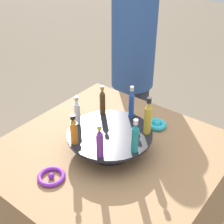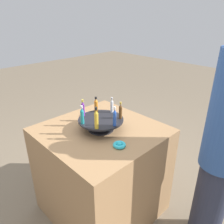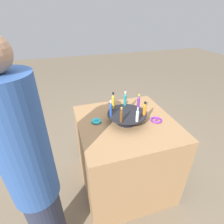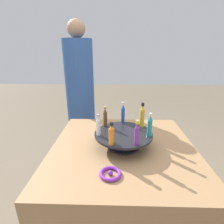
{
  "view_description": "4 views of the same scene",
  "coord_description": "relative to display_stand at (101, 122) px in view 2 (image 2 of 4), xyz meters",
  "views": [
    {
      "loc": [
        -0.6,
        0.76,
        1.57
      ],
      "look_at": [
        0.02,
        -0.05,
        0.92
      ],
      "focal_mm": 50.0,
      "sensor_mm": 36.0,
      "label": 1
    },
    {
      "loc": [
        -0.92,
        -1.07,
        1.57
      ],
      "look_at": [
        0.04,
        -0.07,
        0.93
      ],
      "focal_mm": 35.0,
      "sensor_mm": 36.0,
      "label": 2
    },
    {
      "loc": [
        1.16,
        -0.49,
        1.62
      ],
      "look_at": [
        0.08,
        -0.16,
        0.95
      ],
      "focal_mm": 28.0,
      "sensor_mm": 36.0,
      "label": 3
    },
    {
      "loc": [
        0.04,
        0.89,
        1.31
      ],
      "look_at": [
        0.07,
        -0.13,
        0.94
      ],
      "focal_mm": 28.0,
      "sensor_mm": 36.0,
      "label": 4
    }
  ],
  "objects": [
    {
      "name": "bottle_orange",
      "position": [
        0.06,
        0.13,
        0.08
      ],
      "size": [
        0.03,
        0.03,
        0.12
      ],
      "color": "orange",
      "rests_on": "display_stand"
    },
    {
      "name": "ground_plane",
      "position": [
        0.0,
        0.0,
        -0.84
      ],
      "size": [
        12.0,
        12.0,
        0.0
      ],
      "primitive_type": "plane",
      "color": "#756651"
    },
    {
      "name": "bottle_gold",
      "position": [
        -0.11,
        -0.09,
        0.1
      ],
      "size": [
        0.03,
        0.03,
        0.15
      ],
      "color": "gold",
      "rests_on": "display_stand"
    },
    {
      "name": "party_table",
      "position": [
        0.0,
        0.0,
        -0.45
      ],
      "size": [
        0.82,
        0.82,
        0.78
      ],
      "color": "#9E754C",
      "rests_on": "ground_plane"
    },
    {
      "name": "bottle_brown",
      "position": [
        0.11,
        -0.09,
        0.09
      ],
      "size": [
        0.02,
        0.02,
        0.13
      ],
      "color": "brown",
      "rests_on": "display_stand"
    },
    {
      "name": "display_stand",
      "position": [
        0.0,
        0.0,
        0.0
      ],
      "size": [
        0.33,
        0.33,
        0.09
      ],
      "color": "black",
      "rests_on": "party_table"
    },
    {
      "name": "person_figure",
      "position": [
        0.39,
        -0.73,
        -0.05
      ],
      "size": [
        0.26,
        0.26,
        1.55
      ],
      "rotation": [
        0.0,
        0.0,
        2.06
      ],
      "color": "#282D42",
      "rests_on": "ground_plane"
    },
    {
      "name": "bottle_purple",
      "position": [
        -0.06,
        0.13,
        0.09
      ],
      "size": [
        0.02,
        0.02,
        0.13
      ],
      "color": "#702D93",
      "rests_on": "display_stand"
    },
    {
      "name": "bottle_clear",
      "position": [
        0.14,
        0.03,
        0.08
      ],
      "size": [
        0.02,
        0.02,
        0.12
      ],
      "color": "silver",
      "rests_on": "display_stand"
    },
    {
      "name": "ribbon_bow_purple",
      "position": [
        0.07,
        0.25,
        -0.05
      ],
      "size": [
        0.1,
        0.1,
        0.02
      ],
      "color": "purple",
      "rests_on": "party_table"
    },
    {
      "name": "bottle_blue",
      "position": [
        -0.0,
        -0.14,
        0.09
      ],
      "size": [
        0.02,
        0.02,
        0.14
      ],
      "color": "#234CAD",
      "rests_on": "display_stand"
    },
    {
      "name": "ribbon_bow_teal",
      "position": [
        -0.07,
        -0.25,
        -0.04
      ],
      "size": [
        0.08,
        0.08,
        0.03
      ],
      "color": "#2DB7CC",
      "rests_on": "party_table"
    },
    {
      "name": "bottle_teal",
      "position": [
        -0.14,
        0.03,
        0.09
      ],
      "size": [
        0.03,
        0.03,
        0.13
      ],
      "color": "teal",
      "rests_on": "display_stand"
    }
  ]
}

